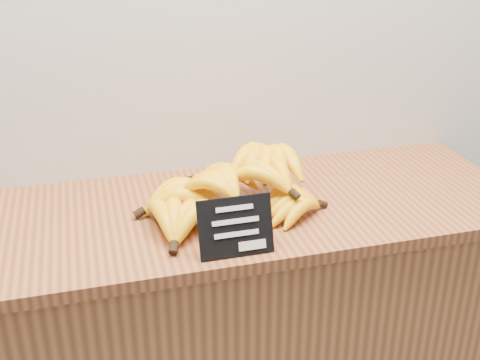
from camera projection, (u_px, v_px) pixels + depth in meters
name	position (u px, v px, depth m)	size (l,w,h in m)	color
counter	(235.00, 356.00, 1.69)	(1.43, 0.50, 0.90)	#9B5F32
counter_top	(235.00, 210.00, 1.50)	(1.46, 0.54, 0.03)	brown
chalkboard_sign	(236.00, 227.00, 1.26)	(0.16, 0.01, 0.13)	black
banana_pile	(227.00, 187.00, 1.45)	(0.54, 0.36, 0.13)	yellow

